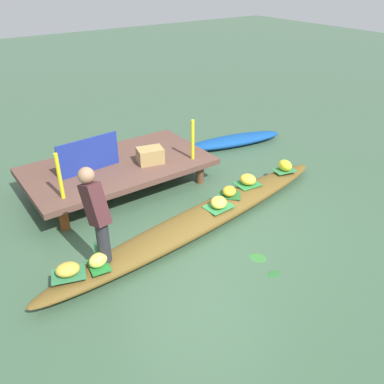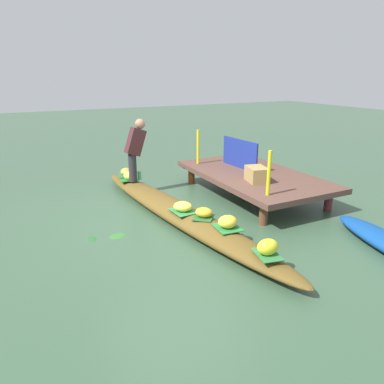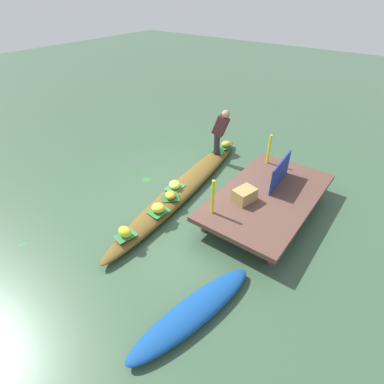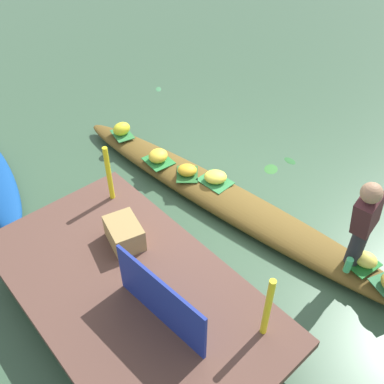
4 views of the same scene
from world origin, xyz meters
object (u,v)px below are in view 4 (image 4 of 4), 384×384
vendor_boat (228,201)px  banana_bunch_0 (122,129)px  banana_bunch_3 (215,177)px  produce_crate (124,233)px  vendor_person (365,220)px  market_banner (160,300)px  banana_bunch_2 (366,259)px  water_bottle (348,265)px  banana_bunch_5 (187,170)px  banana_bunch_1 (158,156)px

vendor_boat → banana_bunch_0: (2.05, 0.24, 0.23)m
banana_bunch_3 → produce_crate: (-0.26, 1.61, 0.26)m
vendor_person → market_banner: vendor_person is taller
banana_bunch_2 → vendor_person: vendor_person is taller
vendor_boat → market_banner: market_banner is taller
market_banner → vendor_person: bearing=-114.0°
vendor_boat → banana_bunch_2: 1.83m
banana_bunch_3 → market_banner: market_banner is taller
banana_bunch_3 → water_bottle: size_ratio=1.65×
water_bottle → produce_crate: 2.40m
banana_bunch_2 → market_banner: 2.32m
banana_bunch_3 → produce_crate: bearing=99.2°
banana_bunch_5 → produce_crate: bearing=113.5°
banana_bunch_1 → vendor_person: (-2.84, -0.37, 0.61)m
banana_bunch_0 → banana_bunch_2: banana_bunch_0 is taller
banana_bunch_5 → market_banner: market_banner is taller
vendor_person → produce_crate: 2.44m
banana_bunch_0 → banana_bunch_1: banana_bunch_0 is taller
vendor_person → banana_bunch_2: bearing=-128.8°
banana_bunch_5 → vendor_person: vendor_person is taller
banana_bunch_1 → produce_crate: size_ratio=0.64×
banana_bunch_3 → banana_bunch_5: bearing=26.4°
banana_bunch_5 → banana_bunch_1: bearing=11.8°
banana_bunch_0 → banana_bunch_2: (-3.85, -0.50, -0.01)m
banana_bunch_3 → water_bottle: bearing=-179.6°
vendor_boat → vendor_person: 1.88m
vendor_boat → banana_bunch_1: bearing=5.0°
banana_bunch_2 → banana_bunch_5: (2.45, 0.40, -0.01)m
market_banner → banana_bunch_5: bearing=-50.9°
market_banner → produce_crate: bearing=-20.8°
banana_bunch_5 → produce_crate: produce_crate is taller
banana_bunch_0 → banana_bunch_1: bearing=179.8°
banana_bunch_2 → banana_bunch_3: bearing=6.0°
vendor_boat → banana_bunch_0: banana_bunch_0 is taller
vendor_boat → banana_bunch_3: bearing=-14.7°
banana_bunch_0 → banana_bunch_3: (-1.76, -0.28, -0.02)m
vendor_boat → banana_bunch_1: (1.16, 0.24, 0.22)m
banana_bunch_2 → produce_crate: size_ratio=0.55×
banana_bunch_3 → banana_bunch_5: (0.36, 0.18, -0.00)m
water_bottle → market_banner: size_ratio=0.17×
vendor_boat → produce_crate: (0.03, 1.57, 0.47)m
vendor_person → banana_bunch_5: bearing=6.4°
banana_bunch_0 → market_banner: (-3.02, 1.63, 0.40)m
banana_bunch_2 → water_bottle: bearing=68.2°
vendor_boat → water_bottle: water_bottle is taller
banana_bunch_5 → market_banner: (-1.62, 1.73, 0.42)m
vendor_boat → market_banner: 2.20m
vendor_boat → banana_bunch_5: size_ratio=20.91×
produce_crate → banana_bunch_2: bearing=-135.0°
banana_bunch_0 → water_bottle: bearing=-175.5°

